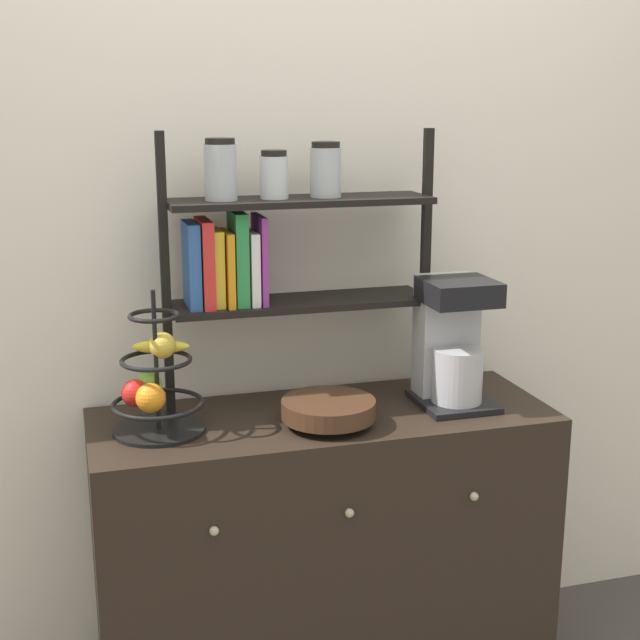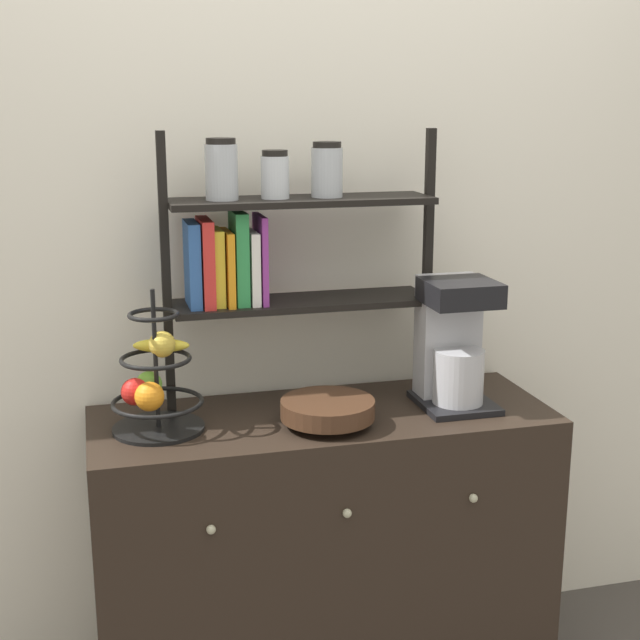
{
  "view_description": "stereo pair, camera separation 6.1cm",
  "coord_description": "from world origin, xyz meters",
  "views": [
    {
      "loc": [
        -0.66,
        -2.01,
        1.7
      ],
      "look_at": [
        -0.01,
        0.24,
        1.12
      ],
      "focal_mm": 50.0,
      "sensor_mm": 36.0,
      "label": 1
    },
    {
      "loc": [
        -0.6,
        -2.03,
        1.7
      ],
      "look_at": [
        -0.01,
        0.24,
        1.12
      ],
      "focal_mm": 50.0,
      "sensor_mm": 36.0,
      "label": 2
    }
  ],
  "objects": [
    {
      "name": "wall_back",
      "position": [
        0.0,
        0.52,
        1.3
      ],
      "size": [
        7.0,
        0.05,
        2.6
      ],
      "primitive_type": "cube",
      "color": "silver",
      "rests_on": "ground_plane"
    },
    {
      "name": "sideboard",
      "position": [
        0.0,
        0.24,
        0.42
      ],
      "size": [
        1.28,
        0.49,
        0.85
      ],
      "color": "black",
      "rests_on": "ground_plane"
    },
    {
      "name": "coffee_maker",
      "position": [
        0.38,
        0.23,
        1.03
      ],
      "size": [
        0.2,
        0.23,
        0.37
      ],
      "color": "black",
      "rests_on": "sideboard"
    },
    {
      "name": "fruit_stand",
      "position": [
        -0.46,
        0.23,
        0.97
      ],
      "size": [
        0.24,
        0.24,
        0.38
      ],
      "color": "black",
      "rests_on": "sideboard"
    },
    {
      "name": "wooden_bowl",
      "position": [
        -0.01,
        0.15,
        0.89
      ],
      "size": [
        0.25,
        0.25,
        0.07
      ],
      "color": "#422819",
      "rests_on": "sideboard"
    },
    {
      "name": "shelf_hutch",
      "position": [
        -0.13,
        0.36,
        1.32
      ],
      "size": [
        0.78,
        0.2,
        0.77
      ],
      "color": "black",
      "rests_on": "sideboard"
    }
  ]
}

